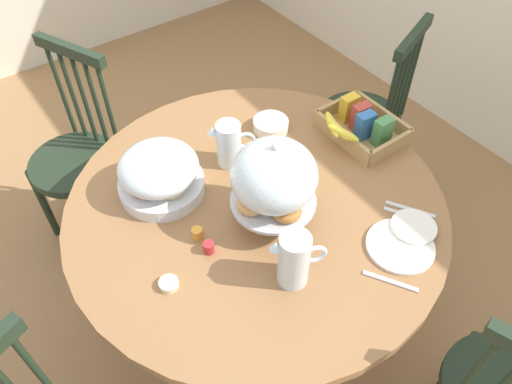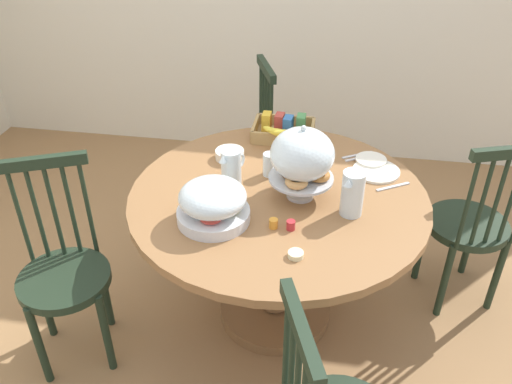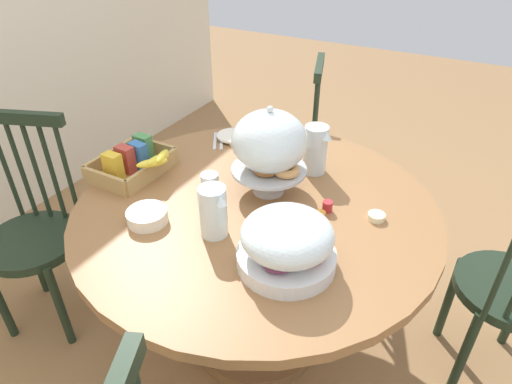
{
  "view_description": "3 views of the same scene",
  "coord_description": "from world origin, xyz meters",
  "px_view_note": "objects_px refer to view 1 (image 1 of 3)",
  "views": [
    {
      "loc": [
        1.02,
        -0.63,
        2.04
      ],
      "look_at": [
        0.1,
        0.04,
        0.79
      ],
      "focal_mm": 35.04,
      "sensor_mm": 36.0,
      "label": 1
    },
    {
      "loc": [
        0.32,
        -1.92,
        2.06
      ],
      "look_at": [
        -0.0,
        0.04,
        0.74
      ],
      "focal_mm": 37.81,
      "sensor_mm": 36.0,
      "label": 2
    },
    {
      "loc": [
        -1.05,
        -0.59,
        1.66
      ],
      "look_at": [
        0.1,
        0.04,
        0.79
      ],
      "focal_mm": 30.85,
      "sensor_mm": 36.0,
      "label": 3
    }
  ],
  "objects_px": {
    "cereal_bowl": "(271,125)",
    "butter_dish": "(169,284)",
    "windsor_chair_far_side": "(365,119)",
    "orange_juice_pitcher": "(294,261)",
    "china_plate_small": "(414,227)",
    "drinking_glass": "(281,162)",
    "china_plate_large": "(400,246)",
    "pastry_stand_with_dome": "(274,179)",
    "cereal_basket": "(360,126)",
    "fruit_platter_covered": "(160,174)",
    "milk_pitcher": "(229,146)",
    "dining_table": "(256,235)",
    "windsor_chair_near_window": "(78,160)"
  },
  "relations": [
    {
      "from": "pastry_stand_with_dome",
      "to": "cereal_basket",
      "type": "height_order",
      "value": "pastry_stand_with_dome"
    },
    {
      "from": "windsor_chair_near_window",
      "to": "milk_pitcher",
      "type": "distance_m",
      "value": 0.87
    },
    {
      "from": "orange_juice_pitcher",
      "to": "drinking_glass",
      "type": "relative_size",
      "value": 1.8
    },
    {
      "from": "dining_table",
      "to": "orange_juice_pitcher",
      "type": "distance_m",
      "value": 0.43
    },
    {
      "from": "china_plate_small",
      "to": "butter_dish",
      "type": "xyz_separation_m",
      "value": [
        -0.29,
        -0.76,
        -0.01
      ]
    },
    {
      "from": "china_plate_large",
      "to": "cereal_bowl",
      "type": "distance_m",
      "value": 0.7
    },
    {
      "from": "cereal_basket",
      "to": "pastry_stand_with_dome",
      "type": "bearing_deg",
      "value": -75.27
    },
    {
      "from": "orange_juice_pitcher",
      "to": "drinking_glass",
      "type": "xyz_separation_m",
      "value": [
        -0.38,
        0.25,
        -0.04
      ]
    },
    {
      "from": "milk_pitcher",
      "to": "cereal_basket",
      "type": "bearing_deg",
      "value": 70.71
    },
    {
      "from": "dining_table",
      "to": "fruit_platter_covered",
      "type": "xyz_separation_m",
      "value": [
        -0.24,
        -0.23,
        0.27
      ]
    },
    {
      "from": "butter_dish",
      "to": "milk_pitcher",
      "type": "bearing_deg",
      "value": 126.74
    },
    {
      "from": "china_plate_small",
      "to": "drinking_glass",
      "type": "relative_size",
      "value": 1.36
    },
    {
      "from": "cereal_bowl",
      "to": "china_plate_small",
      "type": "bearing_deg",
      "value": 6.0
    },
    {
      "from": "dining_table",
      "to": "milk_pitcher",
      "type": "relative_size",
      "value": 7.41
    },
    {
      "from": "orange_juice_pitcher",
      "to": "china_plate_small",
      "type": "bearing_deg",
      "value": 78.42
    },
    {
      "from": "windsor_chair_far_side",
      "to": "butter_dish",
      "type": "relative_size",
      "value": 16.25
    },
    {
      "from": "windsor_chair_near_window",
      "to": "drinking_glass",
      "type": "relative_size",
      "value": 8.86
    },
    {
      "from": "milk_pitcher",
      "to": "china_plate_large",
      "type": "distance_m",
      "value": 0.69
    },
    {
      "from": "cereal_basket",
      "to": "china_plate_large",
      "type": "distance_m",
      "value": 0.55
    },
    {
      "from": "fruit_platter_covered",
      "to": "drinking_glass",
      "type": "height_order",
      "value": "fruit_platter_covered"
    },
    {
      "from": "cereal_bowl",
      "to": "butter_dish",
      "type": "bearing_deg",
      "value": -60.14
    },
    {
      "from": "pastry_stand_with_dome",
      "to": "fruit_platter_covered",
      "type": "xyz_separation_m",
      "value": [
        -0.33,
        -0.23,
        -0.11
      ]
    },
    {
      "from": "cereal_bowl",
      "to": "china_plate_large",
      "type": "bearing_deg",
      "value": -1.24
    },
    {
      "from": "windsor_chair_near_window",
      "to": "butter_dish",
      "type": "height_order",
      "value": "windsor_chair_near_window"
    },
    {
      "from": "milk_pitcher",
      "to": "butter_dish",
      "type": "relative_size",
      "value": 2.98
    },
    {
      "from": "windsor_chair_near_window",
      "to": "cereal_bowl",
      "type": "bearing_deg",
      "value": 45.82
    },
    {
      "from": "china_plate_large",
      "to": "cereal_bowl",
      "type": "relative_size",
      "value": 1.57
    },
    {
      "from": "milk_pitcher",
      "to": "cereal_bowl",
      "type": "xyz_separation_m",
      "value": [
        -0.06,
        0.24,
        -0.06
      ]
    },
    {
      "from": "china_plate_large",
      "to": "butter_dish",
      "type": "xyz_separation_m",
      "value": [
        -0.31,
        -0.67,
        0.01
      ]
    },
    {
      "from": "dining_table",
      "to": "milk_pitcher",
      "type": "height_order",
      "value": "milk_pitcher"
    },
    {
      "from": "orange_juice_pitcher",
      "to": "cereal_basket",
      "type": "distance_m",
      "value": 0.72
    },
    {
      "from": "orange_juice_pitcher",
      "to": "china_plate_small",
      "type": "relative_size",
      "value": 1.32
    },
    {
      "from": "windsor_chair_near_window",
      "to": "windsor_chair_far_side",
      "type": "height_order",
      "value": "same"
    },
    {
      "from": "cereal_basket",
      "to": "cereal_bowl",
      "type": "relative_size",
      "value": 2.26
    },
    {
      "from": "cereal_basket",
      "to": "fruit_platter_covered",
      "type": "bearing_deg",
      "value": -104.14
    },
    {
      "from": "windsor_chair_far_side",
      "to": "cereal_bowl",
      "type": "relative_size",
      "value": 6.96
    },
    {
      "from": "dining_table",
      "to": "drinking_glass",
      "type": "relative_size",
      "value": 12.02
    },
    {
      "from": "windsor_chair_far_side",
      "to": "milk_pitcher",
      "type": "xyz_separation_m",
      "value": [
        0.11,
        -0.87,
        0.37
      ]
    },
    {
      "from": "cereal_basket",
      "to": "butter_dish",
      "type": "xyz_separation_m",
      "value": [
        0.16,
        -0.94,
        -0.04
      ]
    },
    {
      "from": "fruit_platter_covered",
      "to": "cereal_basket",
      "type": "relative_size",
      "value": 0.95
    },
    {
      "from": "china_plate_small",
      "to": "drinking_glass",
      "type": "bearing_deg",
      "value": -157.98
    },
    {
      "from": "cereal_basket",
      "to": "cereal_bowl",
      "type": "height_order",
      "value": "cereal_basket"
    },
    {
      "from": "dining_table",
      "to": "drinking_glass",
      "type": "bearing_deg",
      "value": 111.39
    },
    {
      "from": "windsor_chair_far_side",
      "to": "drinking_glass",
      "type": "xyz_separation_m",
      "value": [
        0.26,
        -0.75,
        0.34
      ]
    },
    {
      "from": "drinking_glass",
      "to": "orange_juice_pitcher",
      "type": "bearing_deg",
      "value": -33.53
    },
    {
      "from": "dining_table",
      "to": "cereal_bowl",
      "type": "relative_size",
      "value": 9.45
    },
    {
      "from": "cereal_basket",
      "to": "orange_juice_pitcher",
      "type": "bearing_deg",
      "value": -60.11
    },
    {
      "from": "dining_table",
      "to": "cereal_basket",
      "type": "height_order",
      "value": "cereal_basket"
    },
    {
      "from": "butter_dish",
      "to": "china_plate_large",
      "type": "bearing_deg",
      "value": 65.0
    },
    {
      "from": "orange_juice_pitcher",
      "to": "cereal_basket",
      "type": "height_order",
      "value": "orange_juice_pitcher"
    }
  ]
}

